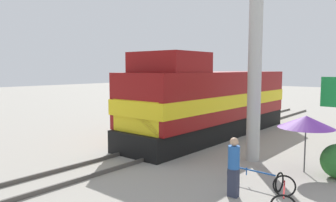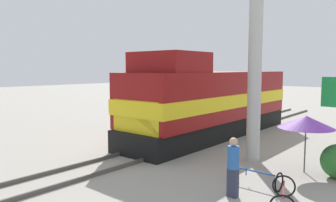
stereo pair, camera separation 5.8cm
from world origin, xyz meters
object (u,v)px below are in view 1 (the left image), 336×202
utility_pole (255,59)px  bicycle (284,195)px  person_bystander (234,165)px  locomotive (209,102)px  bicycle_spare (254,176)px  vendor_umbrella (306,122)px

utility_pole → bicycle: bearing=-54.4°
person_bystander → bicycle: person_bystander is taller
locomotive → bicycle_spare: (5.36, -5.65, -1.62)m
bicycle → bicycle_spare: bicycle is taller
vendor_umbrella → bicycle_spare: bearing=-107.9°
utility_pole → vendor_umbrella: utility_pole is taller
utility_pole → locomotive: bearing=143.6°
locomotive → bicycle: size_ratio=7.27×
vendor_umbrella → bicycle: vendor_umbrella is taller
vendor_umbrella → bicycle: (0.56, -3.53, -1.51)m
bicycle_spare → person_bystander: bearing=-1.9°
locomotive → utility_pole: size_ratio=1.55×
utility_pole → bicycle: size_ratio=4.69×
vendor_umbrella → person_bystander: size_ratio=1.17×
bicycle → utility_pole: bearing=-73.9°
person_bystander → locomotive: bearing=127.4°
utility_pole → bicycle_spare: utility_pole is taller
vendor_umbrella → person_bystander: 3.92m
utility_pole → person_bystander: utility_pole is taller
vendor_umbrella → bicycle: 3.88m
utility_pole → bicycle: utility_pole is taller
locomotive → vendor_umbrella: 6.93m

